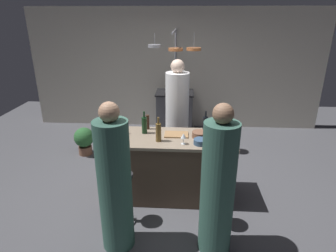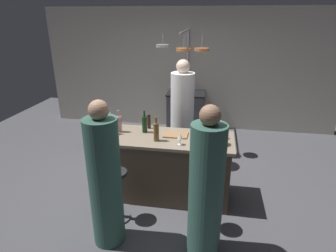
# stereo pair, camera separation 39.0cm
# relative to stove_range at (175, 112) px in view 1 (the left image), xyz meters

# --- Properties ---
(ground_plane) EXTENTS (9.00, 9.00, 0.00)m
(ground_plane) POSITION_rel_stove_range_xyz_m (0.00, -2.45, -0.45)
(ground_plane) COLOR #4C4C51
(back_wall) EXTENTS (6.40, 0.16, 2.60)m
(back_wall) POSITION_rel_stove_range_xyz_m (0.00, 0.40, 0.85)
(back_wall) COLOR beige
(back_wall) RESTS_ON ground_plane
(kitchen_island) EXTENTS (1.80, 0.72, 0.90)m
(kitchen_island) POSITION_rel_stove_range_xyz_m (0.00, -2.45, 0.01)
(kitchen_island) COLOR brown
(kitchen_island) RESTS_ON ground_plane
(stove_range) EXTENTS (0.80, 0.64, 0.89)m
(stove_range) POSITION_rel_stove_range_xyz_m (0.00, 0.00, 0.00)
(stove_range) COLOR #47474C
(stove_range) RESTS_ON ground_plane
(chef) EXTENTS (0.38, 0.38, 1.79)m
(chef) POSITION_rel_stove_range_xyz_m (0.10, -1.50, 0.38)
(chef) COLOR white
(chef) RESTS_ON ground_plane
(bar_stool_right) EXTENTS (0.28, 0.28, 0.68)m
(bar_stool_right) POSITION_rel_stove_range_xyz_m (0.56, -3.07, -0.07)
(bar_stool_right) COLOR #4C4C51
(bar_stool_right) RESTS_ON ground_plane
(guest_right) EXTENTS (0.35, 0.35, 1.67)m
(guest_right) POSITION_rel_stove_range_xyz_m (0.58, -3.42, 0.33)
(guest_right) COLOR #33594C
(guest_right) RESTS_ON ground_plane
(bar_stool_left) EXTENTS (0.28, 0.28, 0.68)m
(bar_stool_left) POSITION_rel_stove_range_xyz_m (-0.50, -3.07, -0.07)
(bar_stool_left) COLOR #4C4C51
(bar_stool_left) RESTS_ON ground_plane
(guest_left) EXTENTS (0.35, 0.35, 1.67)m
(guest_left) POSITION_rel_stove_range_xyz_m (-0.48, -3.43, 0.33)
(guest_left) COLOR #33594C
(guest_left) RESTS_ON ground_plane
(overhead_pot_rack) EXTENTS (0.88, 1.49, 2.17)m
(overhead_pot_rack) POSITION_rel_stove_range_xyz_m (0.04, -0.59, 1.24)
(overhead_pot_rack) COLOR gray
(overhead_pot_rack) RESTS_ON ground_plane
(potted_plant) EXTENTS (0.36, 0.36, 0.52)m
(potted_plant) POSITION_rel_stove_range_xyz_m (-1.61, -1.27, -0.15)
(potted_plant) COLOR brown
(potted_plant) RESTS_ON ground_plane
(cutting_board) EXTENTS (0.32, 0.22, 0.02)m
(cutting_board) POSITION_rel_stove_range_xyz_m (0.12, -2.38, 0.46)
(cutting_board) COLOR #997047
(cutting_board) RESTS_ON kitchen_island
(pepper_mill) EXTENTS (0.05, 0.05, 0.21)m
(pepper_mill) POSITION_rel_stove_range_xyz_m (-0.30, -2.18, 0.56)
(pepper_mill) COLOR #382319
(pepper_mill) RESTS_ON kitchen_island
(wine_bottle_amber) EXTENTS (0.07, 0.07, 0.32)m
(wine_bottle_amber) POSITION_rel_stove_range_xyz_m (-0.10, -2.59, 0.58)
(wine_bottle_amber) COLOR brown
(wine_bottle_amber) RESTS_ON kitchen_island
(wine_bottle_rose) EXTENTS (0.07, 0.07, 0.31)m
(wine_bottle_rose) POSITION_rel_stove_range_xyz_m (-0.67, -2.38, 0.57)
(wine_bottle_rose) COLOR #B78C8E
(wine_bottle_rose) RESTS_ON kitchen_island
(wine_bottle_red) EXTENTS (0.07, 0.07, 0.31)m
(wine_bottle_red) POSITION_rel_stove_range_xyz_m (-0.32, -2.33, 0.57)
(wine_bottle_red) COLOR #143319
(wine_bottle_red) RESTS_ON kitchen_island
(wine_bottle_white) EXTENTS (0.07, 0.07, 0.30)m
(wine_bottle_white) POSITION_rel_stove_range_xyz_m (-0.75, -2.47, 0.57)
(wine_bottle_white) COLOR gray
(wine_bottle_white) RESTS_ON kitchen_island
(wine_bottle_dark) EXTENTS (0.07, 0.07, 0.29)m
(wine_bottle_dark) POSITION_rel_stove_range_xyz_m (0.52, -2.19, 0.56)
(wine_bottle_dark) COLOR black
(wine_bottle_dark) RESTS_ON kitchen_island
(wine_glass_near_right_guest) EXTENTS (0.07, 0.07, 0.15)m
(wine_glass_near_right_guest) POSITION_rel_stove_range_xyz_m (0.77, -2.37, 0.56)
(wine_glass_near_right_guest) COLOR silver
(wine_glass_near_right_guest) RESTS_ON kitchen_island
(wine_glass_by_chef) EXTENTS (0.07, 0.07, 0.15)m
(wine_glass_by_chef) POSITION_rel_stove_range_xyz_m (0.22, -2.66, 0.56)
(wine_glass_by_chef) COLOR silver
(wine_glass_by_chef) RESTS_ON kitchen_island
(mixing_bowl_wooden) EXTENTS (0.20, 0.20, 0.08)m
(mixing_bowl_wooden) POSITION_rel_stove_range_xyz_m (0.43, -2.43, 0.49)
(mixing_bowl_wooden) COLOR brown
(mixing_bowl_wooden) RESTS_ON kitchen_island
(mixing_bowl_steel) EXTENTS (0.15, 0.15, 0.08)m
(mixing_bowl_steel) POSITION_rel_stove_range_xyz_m (0.73, -2.56, 0.50)
(mixing_bowl_steel) COLOR #B7B7BC
(mixing_bowl_steel) RESTS_ON kitchen_island
(mixing_bowl_blue) EXTENTS (0.17, 0.17, 0.07)m
(mixing_bowl_blue) POSITION_rel_stove_range_xyz_m (0.43, -2.65, 0.49)
(mixing_bowl_blue) COLOR #334C6B
(mixing_bowl_blue) RESTS_ON kitchen_island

